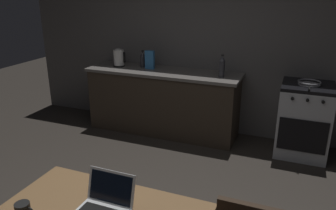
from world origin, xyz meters
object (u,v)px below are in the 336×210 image
at_px(coffee_mug, 23,210).
at_px(cereal_box, 150,60).
at_px(laptop, 104,206).
at_px(bottle_b, 143,59).
at_px(electric_kettle, 119,58).
at_px(stove_oven, 304,120).
at_px(bottle, 222,66).
at_px(frying_pan, 309,83).

height_order(coffee_mug, cereal_box, cereal_box).
distance_m(laptop, bottle_b, 3.05).
relative_size(coffee_mug, bottle_b, 0.53).
distance_m(coffee_mug, bottle_b, 3.12).
xyz_separation_m(electric_kettle, coffee_mug, (1.02, -2.95, -0.27)).
relative_size(electric_kettle, cereal_box, 0.98).
height_order(stove_oven, bottle_b, bottle_b).
xyz_separation_m(stove_oven, cereal_box, (-2.09, 0.02, 0.58)).
relative_size(stove_oven, laptop, 2.83).
height_order(electric_kettle, cereal_box, cereal_box).
xyz_separation_m(stove_oven, bottle, (-1.05, -0.05, 0.59)).
xyz_separation_m(frying_pan, cereal_box, (-2.09, 0.05, 0.10)).
height_order(electric_kettle, bottle_b, electric_kettle).
relative_size(laptop, bottle, 1.09).
bearing_deg(stove_oven, bottle, -177.40).
bearing_deg(frying_pan, bottle, -178.80).
relative_size(bottle, coffee_mug, 2.28).
bearing_deg(bottle, coffee_mug, -99.78).
bearing_deg(bottle, stove_oven, 2.60).
bearing_deg(bottle_b, electric_kettle, -166.86).
relative_size(bottle, bottle_b, 1.21).
height_order(stove_oven, coffee_mug, stove_oven).
bearing_deg(bottle_b, frying_pan, -2.78).
relative_size(laptop, electric_kettle, 1.26).
bearing_deg(bottle_b, cereal_box, -23.41).
relative_size(electric_kettle, coffee_mug, 1.97).
height_order(laptop, electric_kettle, electric_kettle).
bearing_deg(cereal_box, frying_pan, -1.32).
bearing_deg(coffee_mug, frying_pan, 62.09).
height_order(stove_oven, bottle, bottle).
height_order(bottle, bottle_b, bottle).
distance_m(bottle, cereal_box, 1.04).
distance_m(laptop, bottle, 2.71).
bearing_deg(stove_oven, frying_pan, -86.23).
bearing_deg(bottle, laptop, -91.60).
distance_m(stove_oven, coffee_mug, 3.34).
distance_m(laptop, cereal_box, 2.94).
bearing_deg(laptop, bottle_b, 122.65).
distance_m(stove_oven, laptop, 2.98).
height_order(electric_kettle, frying_pan, electric_kettle).
height_order(stove_oven, laptop, laptop).
height_order(laptop, bottle, bottle).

